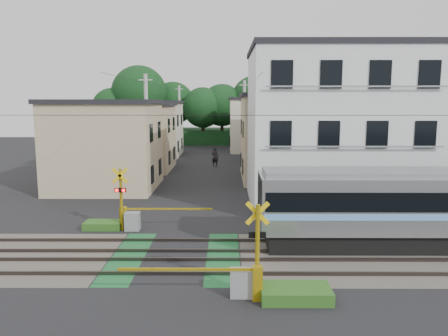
{
  "coord_description": "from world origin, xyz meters",
  "views": [
    {
      "loc": [
        2.02,
        -16.74,
        6.14
      ],
      "look_at": [
        1.91,
        5.0,
        2.84
      ],
      "focal_mm": 35.0,
      "sensor_mm": 36.0,
      "label": 1
    }
  ],
  "objects_px": {
    "crossing_signal_far": "(131,216)",
    "apartment_block": "(334,127)",
    "crossing_signal_near": "(244,276)",
    "pedestrian": "(215,157)"
  },
  "relations": [
    {
      "from": "crossing_signal_far",
      "to": "apartment_block",
      "type": "relative_size",
      "value": 0.46
    },
    {
      "from": "crossing_signal_near",
      "to": "apartment_block",
      "type": "distance_m",
      "value": 14.95
    },
    {
      "from": "crossing_signal_far",
      "to": "pedestrian",
      "type": "height_order",
      "value": "crossing_signal_far"
    },
    {
      "from": "apartment_block",
      "to": "crossing_signal_far",
      "type": "bearing_deg",
      "value": -152.22
    },
    {
      "from": "crossing_signal_near",
      "to": "crossing_signal_far",
      "type": "relative_size",
      "value": 1.0
    },
    {
      "from": "crossing_signal_far",
      "to": "apartment_block",
      "type": "distance_m",
      "value": 13.14
    },
    {
      "from": "crossing_signal_near",
      "to": "pedestrian",
      "type": "distance_m",
      "value": 28.18
    },
    {
      "from": "crossing_signal_near",
      "to": "crossing_signal_far",
      "type": "bearing_deg",
      "value": 125.29
    },
    {
      "from": "crossing_signal_near",
      "to": "apartment_block",
      "type": "xyz_separation_m",
      "value": [
        5.91,
        13.15,
        3.94
      ]
    },
    {
      "from": "crossing_signal_far",
      "to": "pedestrian",
      "type": "bearing_deg",
      "value": 80.39
    }
  ]
}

